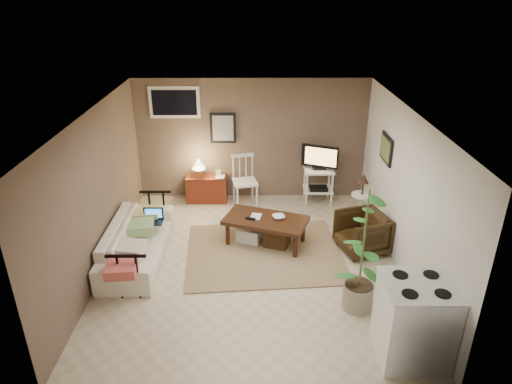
{
  "coord_description": "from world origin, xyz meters",
  "views": [
    {
      "loc": [
        0.03,
        -6.04,
        4.01
      ],
      "look_at": [
        0.07,
        0.35,
        1.06
      ],
      "focal_mm": 32.0,
      "sensor_mm": 36.0,
      "label": 1
    }
  ],
  "objects_px": {
    "red_console": "(206,186)",
    "side_table": "(362,193)",
    "sofa": "(136,235)",
    "tv_stand": "(319,173)",
    "coffee_table": "(265,229)",
    "stove": "(414,321)",
    "armchair": "(362,231)",
    "potted_plant": "(363,247)",
    "spindle_chair": "(245,182)"
  },
  "relations": [
    {
      "from": "red_console",
      "to": "stove",
      "type": "height_order",
      "value": "stove"
    },
    {
      "from": "armchair",
      "to": "sofa",
      "type": "bearing_deg",
      "value": -103.79
    },
    {
      "from": "sofa",
      "to": "armchair",
      "type": "height_order",
      "value": "sofa"
    },
    {
      "from": "spindle_chair",
      "to": "armchair",
      "type": "distance_m",
      "value": 2.61
    },
    {
      "from": "red_console",
      "to": "armchair",
      "type": "bearing_deg",
      "value": -35.07
    },
    {
      "from": "potted_plant",
      "to": "stove",
      "type": "bearing_deg",
      "value": -64.13
    },
    {
      "from": "red_console",
      "to": "stove",
      "type": "bearing_deg",
      "value": -56.72
    },
    {
      "from": "spindle_chair",
      "to": "tv_stand",
      "type": "bearing_deg",
      "value": 1.14
    },
    {
      "from": "red_console",
      "to": "side_table",
      "type": "xyz_separation_m",
      "value": [
        2.87,
        -0.99,
        0.29
      ]
    },
    {
      "from": "spindle_chair",
      "to": "potted_plant",
      "type": "distance_m",
      "value": 3.6
    },
    {
      "from": "sofa",
      "to": "stove",
      "type": "xyz_separation_m",
      "value": [
        3.66,
        -2.12,
        0.1
      ]
    },
    {
      "from": "side_table",
      "to": "armchair",
      "type": "xyz_separation_m",
      "value": [
        -0.17,
        -0.9,
        -0.25
      ]
    },
    {
      "from": "coffee_table",
      "to": "red_console",
      "type": "relative_size",
      "value": 1.62
    },
    {
      "from": "red_console",
      "to": "stove",
      "type": "distance_m",
      "value": 5.04
    },
    {
      "from": "tv_stand",
      "to": "armchair",
      "type": "height_order",
      "value": "tv_stand"
    },
    {
      "from": "red_console",
      "to": "potted_plant",
      "type": "relative_size",
      "value": 0.52
    },
    {
      "from": "sofa",
      "to": "potted_plant",
      "type": "xyz_separation_m",
      "value": [
        3.23,
        -1.24,
        0.54
      ]
    },
    {
      "from": "armchair",
      "to": "stove",
      "type": "xyz_separation_m",
      "value": [
        0.07,
        -2.32,
        0.15
      ]
    },
    {
      "from": "sofa",
      "to": "red_console",
      "type": "xyz_separation_m",
      "value": [
        0.89,
        2.09,
        -0.09
      ]
    },
    {
      "from": "red_console",
      "to": "spindle_chair",
      "type": "distance_m",
      "value": 0.8
    },
    {
      "from": "side_table",
      "to": "red_console",
      "type": "bearing_deg",
      "value": 160.89
    },
    {
      "from": "spindle_chair",
      "to": "tv_stand",
      "type": "relative_size",
      "value": 0.83
    },
    {
      "from": "red_console",
      "to": "side_table",
      "type": "relative_size",
      "value": 0.93
    },
    {
      "from": "tv_stand",
      "to": "coffee_table",
      "type": "bearing_deg",
      "value": -124.52
    },
    {
      "from": "spindle_chair",
      "to": "armchair",
      "type": "relative_size",
      "value": 1.36
    },
    {
      "from": "spindle_chair",
      "to": "red_console",
      "type": "bearing_deg",
      "value": 170.83
    },
    {
      "from": "coffee_table",
      "to": "sofa",
      "type": "xyz_separation_m",
      "value": [
        -2.03,
        -0.42,
        0.13
      ]
    },
    {
      "from": "armchair",
      "to": "stove",
      "type": "bearing_deg",
      "value": -15.19
    },
    {
      "from": "red_console",
      "to": "potted_plant",
      "type": "bearing_deg",
      "value": -54.94
    },
    {
      "from": "potted_plant",
      "to": "tv_stand",
      "type": "bearing_deg",
      "value": 92.15
    },
    {
      "from": "stove",
      "to": "sofa",
      "type": "bearing_deg",
      "value": 149.87
    },
    {
      "from": "spindle_chair",
      "to": "potted_plant",
      "type": "bearing_deg",
      "value": -64.0
    },
    {
      "from": "tv_stand",
      "to": "potted_plant",
      "type": "relative_size",
      "value": 0.67
    },
    {
      "from": "spindle_chair",
      "to": "potted_plant",
      "type": "height_order",
      "value": "potted_plant"
    },
    {
      "from": "spindle_chair",
      "to": "side_table",
      "type": "height_order",
      "value": "side_table"
    },
    {
      "from": "coffee_table",
      "to": "stove",
      "type": "height_order",
      "value": "stove"
    },
    {
      "from": "coffee_table",
      "to": "red_console",
      "type": "height_order",
      "value": "red_console"
    },
    {
      "from": "sofa",
      "to": "side_table",
      "type": "bearing_deg",
      "value": -73.73
    },
    {
      "from": "coffee_table",
      "to": "sofa",
      "type": "bearing_deg",
      "value": -168.31
    },
    {
      "from": "spindle_chair",
      "to": "armchair",
      "type": "bearing_deg",
      "value": -42.61
    },
    {
      "from": "potted_plant",
      "to": "spindle_chair",
      "type": "bearing_deg",
      "value": 116.0
    },
    {
      "from": "sofa",
      "to": "red_console",
      "type": "height_order",
      "value": "red_console"
    },
    {
      "from": "sofa",
      "to": "tv_stand",
      "type": "bearing_deg",
      "value": -57.32
    },
    {
      "from": "sofa",
      "to": "tv_stand",
      "type": "xyz_separation_m",
      "value": [
        3.11,
        1.99,
        0.22
      ]
    },
    {
      "from": "red_console",
      "to": "coffee_table",
      "type": "bearing_deg",
      "value": -55.86
    },
    {
      "from": "coffee_table",
      "to": "tv_stand",
      "type": "bearing_deg",
      "value": 55.48
    },
    {
      "from": "spindle_chair",
      "to": "tv_stand",
      "type": "height_order",
      "value": "tv_stand"
    },
    {
      "from": "red_console",
      "to": "tv_stand",
      "type": "bearing_deg",
      "value": -2.49
    },
    {
      "from": "armchair",
      "to": "stove",
      "type": "relative_size",
      "value": 0.71
    },
    {
      "from": "stove",
      "to": "tv_stand",
      "type": "bearing_deg",
      "value": 97.6
    }
  ]
}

